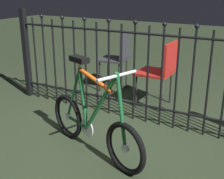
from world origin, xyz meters
The scene contains 5 objects.
ground_plane centered at (0.00, 0.00, 0.00)m, with size 20.00×20.00×0.00m, color #283320.
iron_fence centered at (-0.07, 0.83, 0.61)m, with size 3.51×0.07×1.21m.
bicycle centered at (-0.07, -0.04, 0.30)m, with size 1.25×0.54×0.89m.
chair_red centered at (0.04, 1.37, 0.51)m, with size 0.43×0.43×0.84m.
chair_charcoal centered at (-0.73, 1.65, 0.53)m, with size 0.43×0.42×0.86m.
Camera 1 is at (1.31, -2.13, 1.50)m, focal length 48.39 mm.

